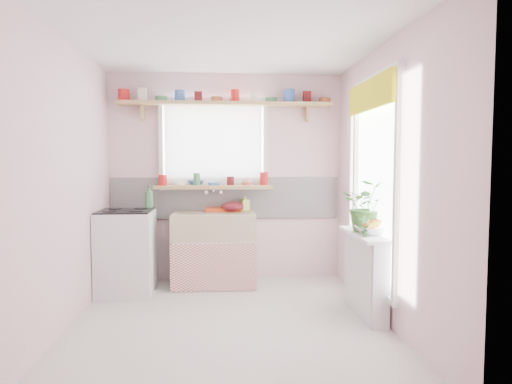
{
  "coord_description": "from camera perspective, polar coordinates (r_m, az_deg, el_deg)",
  "views": [
    {
      "loc": [
        -0.06,
        -3.97,
        1.46
      ],
      "look_at": [
        0.29,
        0.55,
        1.14
      ],
      "focal_mm": 32.0,
      "sensor_mm": 36.0,
      "label": 1
    }
  ],
  "objects": [
    {
      "name": "room",
      "position": [
        4.88,
        4.12,
        2.96
      ],
      "size": [
        3.2,
        3.2,
        3.2
      ],
      "color": "beige",
      "rests_on": "ground"
    },
    {
      "name": "sink_unit",
      "position": [
        5.36,
        -5.29,
        -7.06
      ],
      "size": [
        0.95,
        0.65,
        1.11
      ],
      "color": "white",
      "rests_on": "ground"
    },
    {
      "name": "cooker",
      "position": [
        5.22,
        -15.91,
        -7.17
      ],
      "size": [
        0.58,
        0.58,
        0.93
      ],
      "color": "white",
      "rests_on": "ground"
    },
    {
      "name": "radiator_ledge",
      "position": [
        4.51,
        13.48,
        -9.72
      ],
      "size": [
        0.22,
        0.95,
        0.78
      ],
      "color": "white",
      "rests_on": "ground"
    },
    {
      "name": "windowsill",
      "position": [
        5.46,
        -5.31,
        0.64
      ],
      "size": [
        1.4,
        0.22,
        0.04
      ],
      "primitive_type": "cube",
      "color": "tan",
      "rests_on": "room"
    },
    {
      "name": "pine_shelf",
      "position": [
        5.48,
        -3.78,
        10.93
      ],
      "size": [
        2.52,
        0.24,
        0.04
      ],
      "primitive_type": "cube",
      "color": "tan",
      "rests_on": "room"
    },
    {
      "name": "shelf_crockery",
      "position": [
        5.49,
        -4.24,
        11.7
      ],
      "size": [
        2.47,
        0.11,
        0.12
      ],
      "color": "red",
      "rests_on": "pine_shelf"
    },
    {
      "name": "sill_crockery",
      "position": [
        5.45,
        -5.5,
        1.43
      ],
      "size": [
        1.35,
        0.11,
        0.12
      ],
      "color": "red",
      "rests_on": "windowsill"
    },
    {
      "name": "dish_tray",
      "position": [
        5.5,
        -3.99,
        -2.14
      ],
      "size": [
        0.46,
        0.36,
        0.04
      ],
      "primitive_type": "cube",
      "rotation": [
        0.0,
        0.0,
        -0.11
      ],
      "color": "#D94213",
      "rests_on": "sink_unit"
    },
    {
      "name": "colander",
      "position": [
        5.39,
        -2.97,
        -1.82
      ],
      "size": [
        0.29,
        0.29,
        0.12
      ],
      "primitive_type": "ellipsoid",
      "rotation": [
        0.0,
        0.0,
        0.05
      ],
      "color": "#5C0F19",
      "rests_on": "sink_unit"
    },
    {
      "name": "jade_plant",
      "position": [
        4.48,
        13.7,
        -1.68
      ],
      "size": [
        0.55,
        0.51,
        0.5
      ],
      "primitive_type": "imported",
      "rotation": [
        0.0,
        0.0,
        -0.34
      ],
      "color": "#396C2B",
      "rests_on": "radiator_ledge"
    },
    {
      "name": "fruit_bowl",
      "position": [
        4.34,
        14.37,
        -4.66
      ],
      "size": [
        0.37,
        0.37,
        0.08
      ],
      "primitive_type": "imported",
      "rotation": [
        0.0,
        0.0,
        0.19
      ],
      "color": "white",
      "rests_on": "radiator_ledge"
    },
    {
      "name": "herb_pot",
      "position": [
        4.18,
        13.4,
        -4.21
      ],
      "size": [
        0.1,
        0.07,
        0.19
      ],
      "primitive_type": "imported",
      "rotation": [
        0.0,
        0.0,
        0.06
      ],
      "color": "#2A5E25",
      "rests_on": "radiator_ledge"
    },
    {
      "name": "soap_bottle_sink",
      "position": [
        5.5,
        -1.38,
        -1.31
      ],
      "size": [
        0.11,
        0.11,
        0.2
      ],
      "primitive_type": "imported",
      "rotation": [
        0.0,
        0.0,
        0.32
      ],
      "color": "#C7DD62",
      "rests_on": "sink_unit"
    },
    {
      "name": "sill_cup",
      "position": [
        5.52,
        -1.07,
        1.36
      ],
      "size": [
        0.12,
        0.12,
        0.09
      ],
      "primitive_type": "imported",
      "rotation": [
        0.0,
        0.0,
        -0.11
      ],
      "color": "silver",
      "rests_on": "windowsill"
    },
    {
      "name": "sill_bowl",
      "position": [
        5.52,
        -7.53,
        1.17
      ],
      "size": [
        0.2,
        0.2,
        0.06
      ],
      "primitive_type": "imported",
      "rotation": [
        0.0,
        0.0,
        -0.09
      ],
      "color": "#315CA0",
      "rests_on": "windowsill"
    },
    {
      "name": "shelf_vase",
      "position": [
        5.55,
        -2.75,
        11.76
      ],
      "size": [
        0.14,
        0.14,
        0.14
      ],
      "primitive_type": "imported",
      "rotation": [
        0.0,
        0.0,
        -0.09
      ],
      "color": "#B05836",
      "rests_on": "pine_shelf"
    },
    {
      "name": "cooker_bottle",
      "position": [
        5.32,
        -13.23,
        -0.55
      ],
      "size": [
        0.13,
        0.13,
        0.26
      ],
      "primitive_type": "imported",
      "rotation": [
        0.0,
        0.0,
        0.37
      ],
      "color": "#448952",
      "rests_on": "cooker"
    },
    {
      "name": "fruit",
      "position": [
        4.34,
        14.44,
        -3.84
      ],
      "size": [
        0.2,
        0.14,
        0.1
      ],
      "color": "orange",
      "rests_on": "fruit_bowl"
    }
  ]
}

